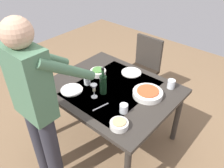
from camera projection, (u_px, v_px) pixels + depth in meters
ground_plane at (112, 136)px, 2.82m from camera, size 6.00×6.00×0.00m
dining_table at (112, 93)px, 2.43m from camera, size 1.31×1.07×0.74m
chair_near at (144, 65)px, 3.18m from camera, size 0.40×0.40×0.91m
person_server at (37, 104)px, 1.83m from camera, size 0.42×0.61×1.69m
wine_bottle at (103, 84)px, 2.25m from camera, size 0.07×0.07×0.30m
wine_glass_left at (94, 89)px, 2.20m from camera, size 0.07×0.07×0.15m
water_cup_near_left at (124, 108)px, 2.06m from camera, size 0.08×0.08×0.09m
water_cup_near_right at (87, 80)px, 2.42m from camera, size 0.07×0.07×0.09m
water_cup_far_left at (171, 84)px, 2.36m from camera, size 0.08×0.08×0.09m
serving_bowl_pasta at (148, 93)px, 2.26m from camera, size 0.30×0.30×0.07m
side_bowl_salad at (98, 72)px, 2.58m from camera, size 0.18×0.18×0.07m
side_bowl_bread at (119, 124)px, 1.91m from camera, size 0.16×0.16×0.07m
dinner_plate_near at (72, 90)px, 2.35m from camera, size 0.23×0.23×0.01m
dinner_plate_far at (131, 72)px, 2.63m from camera, size 0.23×0.23×0.01m
table_knife at (77, 73)px, 2.62m from camera, size 0.05×0.20×0.00m
table_fork at (101, 107)px, 2.14m from camera, size 0.05×0.18×0.00m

